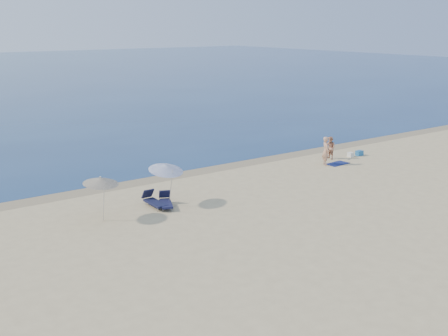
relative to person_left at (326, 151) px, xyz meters
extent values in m
cube|color=#847254|center=(-4.39, 3.49, -0.95)|extent=(240.00, 1.60, 0.00)
imported|color=tan|center=(0.00, 0.00, 0.00)|extent=(0.71, 0.82, 1.90)
imported|color=tan|center=(1.44, 0.97, -0.16)|extent=(0.67, 0.83, 1.58)
cube|color=#0E1649|center=(0.87, -0.28, -0.94)|extent=(1.69, 1.03, 0.03)
cube|color=silver|center=(3.12, 0.61, -0.79)|extent=(0.40, 0.35, 0.32)
cube|color=#1C5D9A|center=(3.94, 0.52, -0.77)|extent=(0.51, 0.37, 0.35)
cylinder|color=silver|center=(-12.78, -1.65, 0.04)|extent=(0.08, 0.47, 2.05)
cone|color=white|center=(-12.78, -1.23, 1.04)|extent=(1.96, 1.99, 0.68)
sphere|color=silver|center=(-12.78, -1.23, 1.22)|extent=(0.06, 0.06, 0.06)
cylinder|color=silver|center=(-16.44, -1.68, 0.01)|extent=(0.11, 0.25, 2.02)
cone|color=beige|center=(-16.44, -1.47, 1.01)|extent=(2.13, 2.14, 0.49)
sphere|color=silver|center=(-16.44, -1.47, 1.19)|extent=(0.06, 0.06, 0.06)
cube|color=#121533|center=(-13.47, -1.25, -0.72)|extent=(0.59, 1.60, 0.11)
cube|color=#121533|center=(-13.48, -0.45, -0.42)|extent=(0.59, 0.39, 0.52)
cylinder|color=#A5A5AD|center=(-13.24, -1.25, -0.83)|extent=(0.03, 0.03, 0.23)
cube|color=#141638|center=(-13.06, -1.63, -0.73)|extent=(1.12, 1.61, 0.10)
cube|color=#141638|center=(-12.76, -0.94, -0.45)|extent=(0.66, 0.56, 0.49)
cylinder|color=#A5A5AD|center=(-12.86, -1.72, -0.84)|extent=(0.03, 0.03, 0.22)
camera|label=1|loc=(-26.48, -25.47, 8.19)|focal=45.00mm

